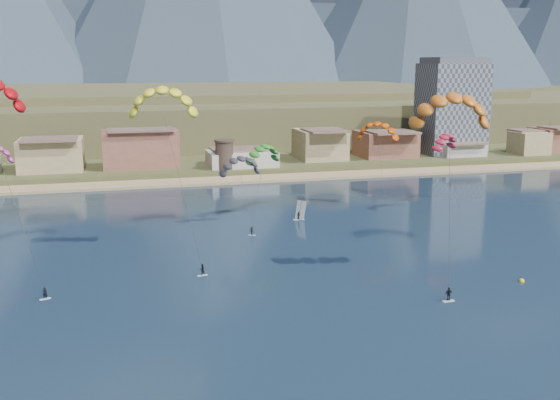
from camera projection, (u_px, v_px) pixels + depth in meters
name	position (u px, v px, depth m)	size (l,w,h in m)	color
ground	(347.00, 334.00, 78.29)	(2400.00, 2400.00, 0.00)	black
beach	(212.00, 181.00, 178.50)	(2200.00, 12.00, 0.90)	tan
land	(137.00, 98.00, 607.99)	(2200.00, 900.00, 4.00)	brown
foothills	(217.00, 113.00, 301.87)	(940.00, 210.00, 18.00)	brown
town	(62.00, 150.00, 182.06)	(400.00, 24.00, 12.00)	silver
apartment_tower	(452.00, 107.00, 216.84)	(20.00, 16.00, 32.00)	gray
watchtower	(224.00, 154.00, 186.04)	(5.82, 5.82, 8.60)	#47382D
kitesurfer_yellow	(163.00, 97.00, 107.00)	(12.65, 18.47, 30.77)	silver
kitesurfer_orange	(451.00, 105.00, 94.86)	(13.22, 14.95, 29.55)	silver
kitesurfer_green	(263.00, 151.00, 133.24)	(10.78, 17.43, 18.94)	silver
distant_kite_dark	(240.00, 163.00, 127.98)	(9.47, 6.65, 16.01)	#262626
distant_kite_orange	(378.00, 128.00, 146.78)	(10.33, 9.06, 20.79)	#262626
distant_kite_red	(445.00, 139.00, 139.01)	(8.49, 7.69, 18.88)	#262626
windsurfer	(300.00, 214.00, 134.88)	(2.29, 2.50, 4.00)	silver
buoy	(522.00, 281.00, 96.74)	(0.78, 0.78, 0.78)	yellow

